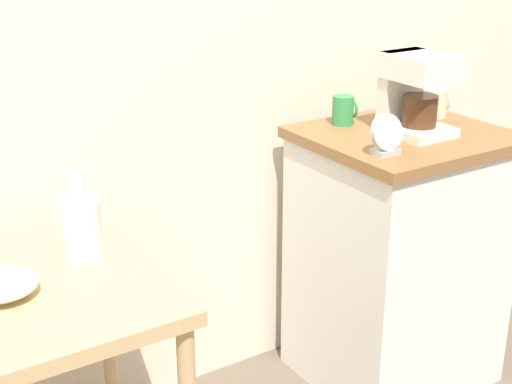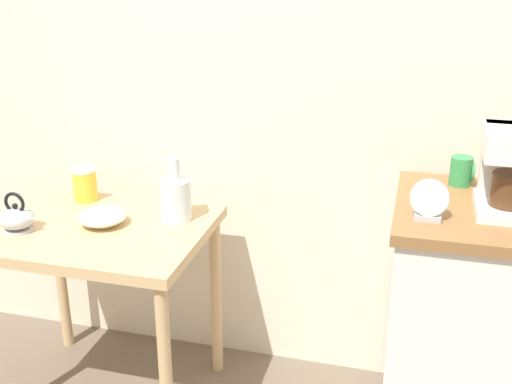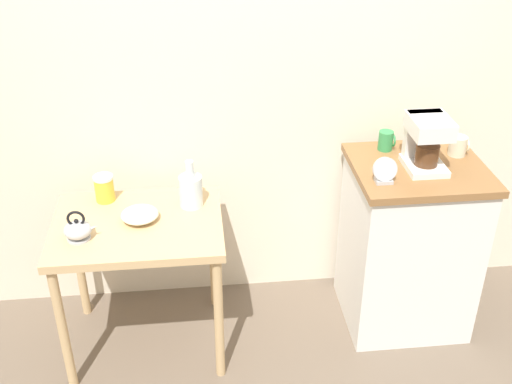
% 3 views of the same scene
% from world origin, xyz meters
% --- Properties ---
extents(ground_plane, '(8.00, 8.00, 0.00)m').
position_xyz_m(ground_plane, '(0.00, 0.00, 0.00)').
color(ground_plane, '#6B5B4C').
extents(back_wall, '(4.40, 0.10, 2.80)m').
position_xyz_m(back_wall, '(0.10, 0.42, 1.40)').
color(back_wall, beige).
rests_on(back_wall, ground_plane).
extents(wooden_table, '(0.79, 0.61, 0.74)m').
position_xyz_m(wooden_table, '(-0.58, -0.04, 0.64)').
color(wooden_table, tan).
rests_on(wooden_table, ground_plane).
extents(kitchen_counter, '(0.63, 0.57, 0.92)m').
position_xyz_m(kitchen_counter, '(0.77, 0.03, 0.46)').
color(kitchen_counter, white).
rests_on(kitchen_counter, ground_plane).
extents(bowl_stoneware, '(0.17, 0.17, 0.06)m').
position_xyz_m(bowl_stoneware, '(-0.57, -0.03, 0.77)').
color(bowl_stoneware, beige).
rests_on(bowl_stoneware, wooden_table).
extents(teakettle, '(0.15, 0.12, 0.15)m').
position_xyz_m(teakettle, '(-0.83, -0.15, 0.78)').
color(teakettle, '#B2B5BA').
rests_on(teakettle, wooden_table).
extents(glass_carafe_vase, '(0.11, 0.11, 0.24)m').
position_xyz_m(glass_carafe_vase, '(-0.33, 0.09, 0.82)').
color(glass_carafe_vase, silver).
rests_on(glass_carafe_vase, wooden_table).
extents(canister_enamel, '(0.10, 0.10, 0.13)m').
position_xyz_m(canister_enamel, '(-0.74, 0.18, 0.80)').
color(canister_enamel, gold).
rests_on(canister_enamel, wooden_table).
extents(coffee_maker, '(0.18, 0.22, 0.26)m').
position_xyz_m(coffee_maker, '(0.78, 0.02, 1.06)').
color(coffee_maker, white).
rests_on(coffee_maker, kitchen_counter).
extents(mug_tall_green, '(0.08, 0.07, 0.10)m').
position_xyz_m(mug_tall_green, '(0.66, 0.22, 0.97)').
color(mug_tall_green, '#338C4C').
rests_on(mug_tall_green, kitchen_counter).
extents(mug_small_cream, '(0.09, 0.09, 0.10)m').
position_xyz_m(mug_small_cream, '(0.99, 0.12, 0.97)').
color(mug_small_cream, beige).
rests_on(mug_small_cream, kitchen_counter).
extents(table_clock, '(0.11, 0.06, 0.12)m').
position_xyz_m(table_clock, '(0.55, -0.11, 0.97)').
color(table_clock, '#B2B5BA').
rests_on(table_clock, kitchen_counter).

